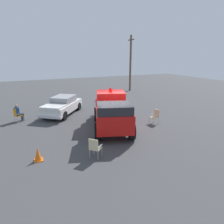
{
  "coord_description": "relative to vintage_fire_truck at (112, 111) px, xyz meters",
  "views": [
    {
      "loc": [
        -5.51,
        -11.48,
        4.79
      ],
      "look_at": [
        -0.26,
        -0.27,
        1.18
      ],
      "focal_mm": 31.67,
      "sensor_mm": 36.0,
      "label": 1
    }
  ],
  "objects": [
    {
      "name": "lawn_chair_spare",
      "position": [
        -2.47,
        -3.37,
        -0.61
      ],
      "size": [
        0.69,
        0.69,
        1.02
      ],
      "color": "#B7BABF",
      "rests_on": "ground"
    },
    {
      "name": "ground_plane",
      "position": [
        0.18,
        0.05,
        -1.2
      ],
      "size": [
        60.0,
        60.0,
        0.0
      ],
      "primitive_type": "plane",
      "color": "#424244"
    },
    {
      "name": "spectator_seated",
      "position": [
        -5.67,
        4.16,
        -0.5
      ],
      "size": [
        0.63,
        0.54,
        1.29
      ],
      "color": "#383842",
      "rests_on": "ground"
    },
    {
      "name": "classic_hot_rod",
      "position": [
        -2.36,
        4.64,
        -0.45
      ],
      "size": [
        4.12,
        4.58,
        1.46
      ],
      "color": "black",
      "rests_on": "ground"
    },
    {
      "name": "lawn_chair_by_car",
      "position": [
        3.24,
        -0.49,
        -0.61
      ],
      "size": [
        0.56,
        0.57,
        1.02
      ],
      "color": "#B7BABF",
      "rests_on": "ground"
    },
    {
      "name": "lawn_chair_near_truck",
      "position": [
        -5.79,
        4.11,
        -0.61
      ],
      "size": [
        0.64,
        0.64,
        1.02
      ],
      "color": "#B7BABF",
      "rests_on": "ground"
    },
    {
      "name": "traffic_cone",
      "position": [
        -4.95,
        -2.47,
        -0.89
      ],
      "size": [
        0.4,
        0.4,
        0.64
      ],
      "color": "orange",
      "rests_on": "ground"
    },
    {
      "name": "utility_pole",
      "position": [
        8.43,
        12.13,
        2.57
      ],
      "size": [
        0.27,
        1.7,
        7.24
      ],
      "color": "brown",
      "rests_on": "ground"
    },
    {
      "name": "vintage_fire_truck",
      "position": [
        0.0,
        0.0,
        0.0
      ],
      "size": [
        4.12,
        6.33,
        2.59
      ],
      "color": "black",
      "rests_on": "ground"
    }
  ]
}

